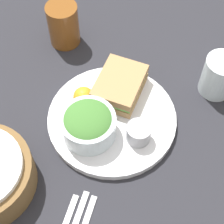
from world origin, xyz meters
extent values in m
plane|color=#232328|center=(0.00, 0.00, 0.00)|extent=(4.00, 4.00, 0.00)
cylinder|color=silver|center=(0.00, 0.00, 0.01)|extent=(0.29, 0.29, 0.02)
cube|color=#A37A4C|center=(0.07, -0.01, 0.03)|extent=(0.14, 0.12, 0.02)
cube|color=#6BB24C|center=(0.07, -0.01, 0.04)|extent=(0.14, 0.12, 0.01)
cube|color=#A37A4C|center=(0.07, -0.01, 0.06)|extent=(0.14, 0.12, 0.02)
cylinder|color=silver|center=(-0.05, 0.04, 0.05)|extent=(0.12, 0.12, 0.06)
ellipsoid|color=#3D702D|center=(-0.05, 0.04, 0.07)|extent=(0.11, 0.11, 0.04)
cylinder|color=#99999E|center=(-0.04, -0.06, 0.04)|extent=(0.05, 0.05, 0.04)
sphere|color=orange|center=(0.03, 0.07, 0.04)|extent=(0.05, 0.05, 0.05)
cylinder|color=brown|center=(0.23, 0.16, 0.06)|extent=(0.08, 0.08, 0.11)
cylinder|color=silver|center=(0.13, -0.23, 0.05)|extent=(0.08, 0.08, 0.10)
camera|label=1|loc=(-0.44, -0.07, 0.73)|focal=60.00mm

